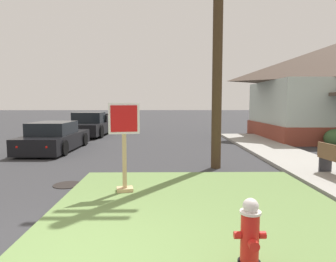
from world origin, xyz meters
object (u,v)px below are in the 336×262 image
stop_sign (124,150)px  pickup_truck_black (92,126)px  fire_hydrant (250,235)px  utility_pole (218,5)px  manhole_cover (68,185)px  parked_sedan_black (55,138)px

stop_sign → pickup_truck_black: stop_sign is taller
fire_hydrant → pickup_truck_black: (-5.62, 15.40, 0.13)m
stop_sign → utility_pole: (2.53, 2.70, 3.98)m
manhole_cover → utility_pole: bearing=25.1°
fire_hydrant → manhole_cover: bearing=131.6°
stop_sign → fire_hydrant: bearing=-58.4°
parked_sedan_black → utility_pole: utility_pole is taller
stop_sign → parked_sedan_black: bearing=121.7°
fire_hydrant → pickup_truck_black: bearing=110.0°
fire_hydrant → utility_pole: (0.62, 5.81, 4.51)m
parked_sedan_black → manhole_cover: bearing=-67.0°
parked_sedan_black → fire_hydrant: bearing=-58.3°
parked_sedan_black → pickup_truck_black: pickup_truck_black is taller
stop_sign → manhole_cover: 2.01m
fire_hydrant → stop_sign: bearing=121.6°
stop_sign → manhole_cover: bearing=152.9°
parked_sedan_black → utility_pole: (6.40, -3.56, 4.45)m
stop_sign → pickup_truck_black: size_ratio=0.36×
fire_hydrant → manhole_cover: (-3.46, 3.89, -0.48)m
stop_sign → parked_sedan_black: stop_sign is taller
stop_sign → utility_pole: size_ratio=0.21×
fire_hydrant → manhole_cover: size_ratio=1.23×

